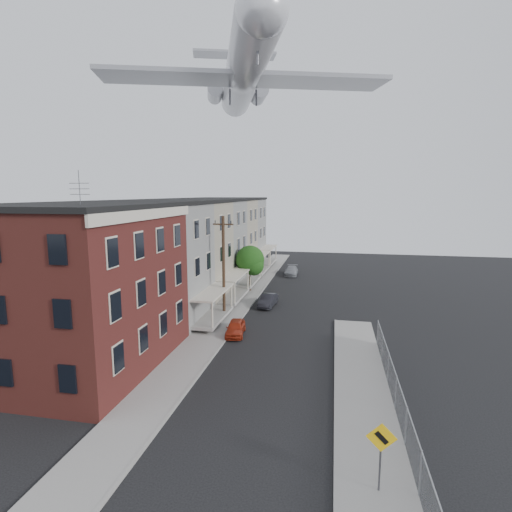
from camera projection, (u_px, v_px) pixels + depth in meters
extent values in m
plane|color=black|center=(237.00, 456.00, 16.71)|extent=(120.00, 120.00, 0.00)
cube|color=gray|center=(241.00, 300.00, 41.01)|extent=(3.00, 62.00, 0.12)
cube|color=gray|center=(363.00, 397.00, 21.46)|extent=(3.00, 26.00, 0.12)
cube|color=gray|center=(255.00, 301.00, 40.73)|extent=(0.15, 62.00, 0.14)
cube|color=gray|center=(336.00, 394.00, 21.74)|extent=(0.15, 26.00, 0.14)
cube|color=#361711|center=(77.00, 289.00, 25.01)|extent=(10.00, 12.00, 10.00)
cube|color=black|center=(72.00, 206.00, 24.21)|extent=(10.30, 12.30, 0.30)
cube|color=beige|center=(150.00, 214.00, 23.31)|extent=(0.16, 12.20, 0.60)
cylinder|color=#515156|center=(79.00, 189.00, 21.73)|extent=(0.04, 0.04, 2.00)
cube|color=slate|center=(147.00, 263.00, 34.22)|extent=(10.00, 7.00, 10.00)
cube|color=black|center=(144.00, 202.00, 33.42)|extent=(10.25, 7.00, 0.30)
cube|color=gray|center=(214.00, 317.00, 33.78)|extent=(1.80, 6.40, 0.25)
cube|color=beige|center=(213.00, 292.00, 33.44)|extent=(1.90, 6.50, 0.15)
cube|color=#6D6256|center=(178.00, 251.00, 41.00)|extent=(10.00, 7.00, 10.00)
cube|color=black|center=(177.00, 201.00, 40.20)|extent=(10.25, 7.00, 0.30)
cube|color=gray|center=(234.00, 296.00, 40.57)|extent=(1.80, 6.40, 0.25)
cube|color=beige|center=(234.00, 275.00, 40.22)|extent=(1.90, 6.50, 0.15)
cube|color=slate|center=(200.00, 243.00, 47.79)|extent=(10.00, 7.00, 10.00)
cube|color=black|center=(200.00, 200.00, 46.99)|extent=(10.25, 7.00, 0.30)
cube|color=gray|center=(249.00, 282.00, 47.35)|extent=(1.80, 6.40, 0.25)
cube|color=beige|center=(249.00, 263.00, 47.01)|extent=(1.90, 6.50, 0.15)
cube|color=#6D6256|center=(217.00, 237.00, 54.57)|extent=(10.00, 7.00, 10.00)
cube|color=black|center=(217.00, 199.00, 53.77)|extent=(10.25, 7.00, 0.30)
cube|color=gray|center=(260.00, 271.00, 54.13)|extent=(1.80, 6.40, 0.25)
cube|color=beige|center=(260.00, 255.00, 53.79)|extent=(1.90, 6.50, 0.15)
cube|color=slate|center=(230.00, 232.00, 61.36)|extent=(10.00, 7.00, 10.00)
cube|color=black|center=(230.00, 198.00, 60.56)|extent=(10.25, 7.00, 0.30)
cube|color=gray|center=(268.00, 262.00, 60.92)|extent=(1.80, 6.40, 0.25)
cube|color=beige|center=(268.00, 248.00, 60.58)|extent=(1.90, 6.50, 0.15)
cylinder|color=gray|center=(420.00, 475.00, 14.25)|extent=(0.06, 0.06, 1.90)
cylinder|color=gray|center=(406.00, 427.00, 17.16)|extent=(0.06, 0.06, 1.90)
cylinder|color=gray|center=(396.00, 393.00, 20.07)|extent=(0.06, 0.06, 1.90)
cylinder|color=gray|center=(388.00, 368.00, 22.98)|extent=(0.06, 0.06, 1.90)
cylinder|color=gray|center=(382.00, 348.00, 25.89)|extent=(0.06, 0.06, 1.90)
cylinder|color=gray|center=(377.00, 333.00, 28.79)|extent=(0.06, 0.06, 1.90)
cube|color=gray|center=(397.00, 376.00, 19.93)|extent=(0.04, 18.00, 0.04)
cube|color=gray|center=(396.00, 393.00, 20.07)|extent=(0.02, 18.00, 1.80)
cylinder|color=#515156|center=(380.00, 461.00, 14.47)|extent=(0.07, 0.07, 2.60)
cube|color=yellow|center=(382.00, 438.00, 14.28)|extent=(1.10, 0.03, 1.10)
cube|color=black|center=(382.00, 438.00, 14.26)|extent=(0.52, 0.02, 0.52)
cylinder|color=black|center=(224.00, 268.00, 34.53)|extent=(0.26, 0.26, 9.00)
cube|color=black|center=(223.00, 224.00, 33.94)|extent=(1.80, 0.12, 0.12)
cylinder|color=black|center=(215.00, 222.00, 34.04)|extent=(0.08, 0.08, 0.25)
cylinder|color=black|center=(231.00, 222.00, 33.77)|extent=(0.08, 0.08, 0.25)
cylinder|color=black|center=(250.00, 281.00, 44.69)|extent=(0.24, 0.24, 2.40)
sphere|color=#153C10|center=(250.00, 260.00, 44.32)|extent=(3.20, 3.20, 3.20)
sphere|color=#153C10|center=(254.00, 265.00, 44.02)|extent=(2.24, 2.24, 2.24)
imported|color=#A62C15|center=(236.00, 328.00, 30.99)|extent=(1.72, 3.49, 1.14)
imported|color=black|center=(268.00, 300.00, 38.86)|extent=(1.58, 3.72, 1.19)
imported|color=gray|center=(291.00, 271.00, 53.72)|extent=(1.76, 4.12, 1.18)
cylinder|color=silver|center=(244.00, 72.00, 33.87)|extent=(10.10, 23.18, 3.11)
sphere|color=silver|center=(262.00, 10.00, 22.41)|extent=(3.11, 3.11, 3.11)
cone|color=silver|center=(235.00, 103.00, 45.32)|extent=(3.86, 3.73, 3.11)
cube|color=#939399|center=(246.00, 79.00, 32.58)|extent=(23.48, 11.03, 0.34)
cylinder|color=#939399|center=(215.00, 93.00, 41.68)|extent=(2.67, 4.18, 1.56)
cylinder|color=#939399|center=(259.00, 94.00, 42.22)|extent=(2.67, 4.18, 1.56)
cube|color=silver|center=(235.00, 76.00, 44.42)|extent=(1.36, 3.59, 5.45)
cube|color=#939399|center=(234.00, 55.00, 44.98)|extent=(9.57, 5.23, 0.24)
cylinder|color=#515156|center=(258.00, 55.00, 24.59)|extent=(0.16, 0.16, 1.17)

